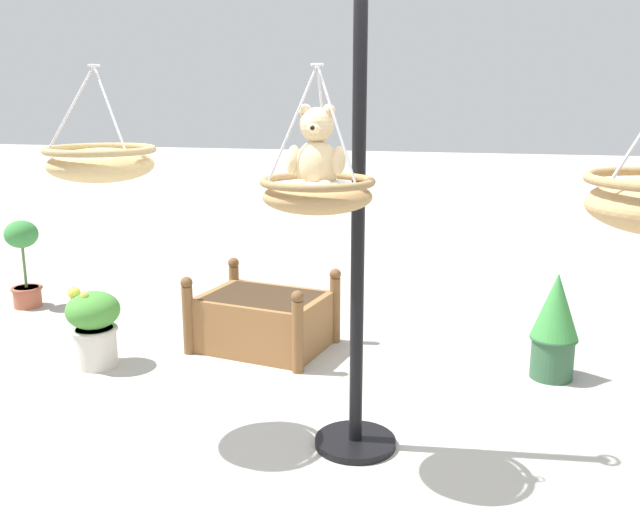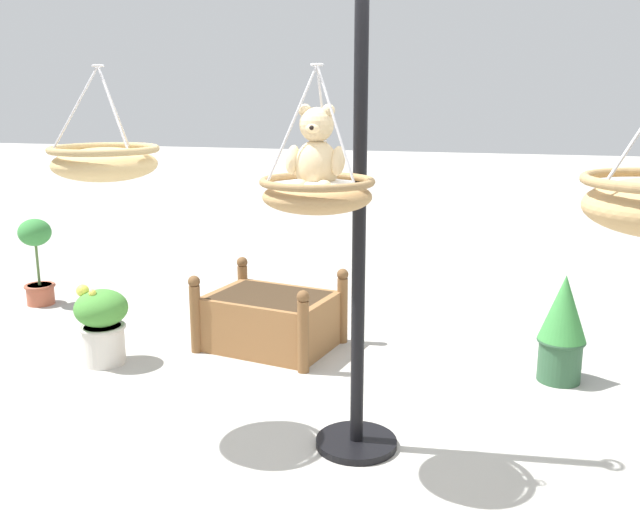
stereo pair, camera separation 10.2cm
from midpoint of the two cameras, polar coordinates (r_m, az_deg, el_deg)
ground_plane at (r=3.78m, az=-0.68°, el=-16.36°), size 40.00×40.00×0.00m
display_pole_central at (r=3.62m, az=2.24°, el=-4.95°), size 0.44×0.44×2.39m
hanging_basket_with_teddy at (r=3.26m, az=-1.11°, el=5.21°), size 0.54×0.54×0.68m
teddy_bear at (r=3.22m, az=-1.22°, el=8.24°), size 0.28×0.25×0.41m
hanging_basket_right_low at (r=3.75m, az=-18.33°, el=7.33°), size 0.56×0.56×0.58m
wooden_planter_box at (r=5.22m, az=-5.24°, el=-5.16°), size 1.08×0.90×0.58m
potted_plant_flowering_red at (r=4.85m, az=18.16°, el=-5.40°), size 0.31×0.31×0.73m
potted_plant_bushy_green at (r=6.69m, az=-23.57°, el=-0.26°), size 0.29×0.29×0.79m
potted_plant_small_succulent at (r=5.10m, az=-18.64°, el=-5.39°), size 0.37×0.37×0.57m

